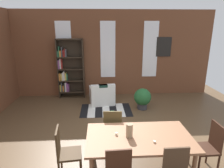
# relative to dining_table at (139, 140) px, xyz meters

# --- Properties ---
(ground_plane) EXTENTS (9.13, 9.13, 0.00)m
(ground_plane) POSITION_rel_dining_table_xyz_m (-0.37, 0.83, -0.68)
(ground_plane) COLOR brown
(back_wall_brick) EXTENTS (7.82, 0.12, 3.17)m
(back_wall_brick) POSITION_rel_dining_table_xyz_m (-0.37, 4.40, 0.91)
(back_wall_brick) COLOR brown
(back_wall_brick) RESTS_ON ground
(window_pane_0) EXTENTS (0.55, 0.02, 2.06)m
(window_pane_0) POSITION_rel_dining_table_xyz_m (-1.96, 4.33, 1.07)
(window_pane_0) COLOR white
(window_pane_1) EXTENTS (0.55, 0.02, 2.06)m
(window_pane_1) POSITION_rel_dining_table_xyz_m (-0.37, 4.33, 1.07)
(window_pane_1) COLOR white
(window_pane_2) EXTENTS (0.55, 0.02, 2.06)m
(window_pane_2) POSITION_rel_dining_table_xyz_m (1.22, 4.33, 1.07)
(window_pane_2) COLOR white
(dining_table) EXTENTS (1.84, 1.06, 0.75)m
(dining_table) POSITION_rel_dining_table_xyz_m (0.00, 0.00, 0.00)
(dining_table) COLOR #8D5E40
(dining_table) RESTS_ON ground
(vase_on_table) EXTENTS (0.12, 0.12, 0.25)m
(vase_on_table) POSITION_rel_dining_table_xyz_m (-0.18, 0.00, 0.20)
(vase_on_table) COLOR #998466
(vase_on_table) RESTS_ON dining_table
(tealight_candle_0) EXTENTS (0.04, 0.04, 0.03)m
(tealight_candle_0) POSITION_rel_dining_table_xyz_m (0.21, -0.20, 0.09)
(tealight_candle_0) COLOR silver
(tealight_candle_0) RESTS_ON dining_table
(tealight_candle_1) EXTENTS (0.04, 0.04, 0.05)m
(tealight_candle_1) POSITION_rel_dining_table_xyz_m (-0.40, 0.07, 0.10)
(tealight_candle_1) COLOR silver
(tealight_candle_1) RESTS_ON dining_table
(dining_chair_head_left) EXTENTS (0.44, 0.44, 0.95)m
(dining_chair_head_left) POSITION_rel_dining_table_xyz_m (-1.29, -0.01, -0.16)
(dining_chair_head_left) COLOR #3F2C18
(dining_chair_head_left) RESTS_ON ground
(dining_chair_head_right) EXTENTS (0.41, 0.41, 0.95)m
(dining_chair_head_right) POSITION_rel_dining_table_xyz_m (1.30, 0.00, -0.16)
(dining_chair_head_right) COLOR #392015
(dining_chair_head_right) RESTS_ON ground
(dining_chair_far_left) EXTENTS (0.43, 0.43, 0.95)m
(dining_chair_far_left) POSITION_rel_dining_table_xyz_m (-0.42, 0.76, -0.16)
(dining_chair_far_left) COLOR #483C20
(dining_chair_far_left) RESTS_ON ground
(bookshelf_tall) EXTENTS (0.96, 0.29, 2.17)m
(bookshelf_tall) POSITION_rel_dining_table_xyz_m (-1.82, 4.16, 0.39)
(bookshelf_tall) COLOR #2D2319
(bookshelf_tall) RESTS_ON ground
(armchair_white) EXTENTS (0.91, 0.91, 0.75)m
(armchair_white) POSITION_rel_dining_table_xyz_m (-0.62, 3.45, -0.40)
(armchair_white) COLOR white
(armchair_white) RESTS_ON ground
(potted_plant_by_shelf) EXTENTS (0.44, 0.44, 0.55)m
(potted_plant_by_shelf) POSITION_rel_dining_table_xyz_m (-0.39, 1.50, -0.38)
(potted_plant_by_shelf) COLOR silver
(potted_plant_by_shelf) RESTS_ON ground
(potted_plant_corner) EXTENTS (0.55, 0.55, 0.68)m
(potted_plant_corner) POSITION_rel_dining_table_xyz_m (0.68, 2.88, -0.30)
(potted_plant_corner) COLOR #333338
(potted_plant_corner) RESTS_ON ground
(striped_rug) EXTENTS (1.62, 1.06, 0.01)m
(striped_rug) POSITION_rel_dining_table_xyz_m (-0.50, 2.83, -0.67)
(striped_rug) COLOR black
(striped_rug) RESTS_ON ground
(framed_picture) EXTENTS (0.56, 0.03, 0.72)m
(framed_picture) POSITION_rel_dining_table_xyz_m (1.72, 4.33, 1.17)
(framed_picture) COLOR black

